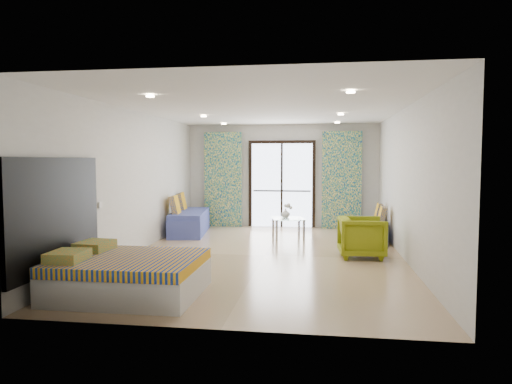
# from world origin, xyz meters

# --- Properties ---
(floor) EXTENTS (5.00, 7.50, 0.01)m
(floor) POSITION_xyz_m (0.00, 0.00, 0.00)
(floor) COLOR tan
(floor) RESTS_ON ground
(ceiling) EXTENTS (5.00, 7.50, 0.01)m
(ceiling) POSITION_xyz_m (0.00, 0.00, 2.70)
(ceiling) COLOR silver
(ceiling) RESTS_ON ground
(wall_back) EXTENTS (5.00, 0.01, 2.70)m
(wall_back) POSITION_xyz_m (0.00, 3.75, 1.35)
(wall_back) COLOR silver
(wall_back) RESTS_ON ground
(wall_front) EXTENTS (5.00, 0.01, 2.70)m
(wall_front) POSITION_xyz_m (0.00, -3.75, 1.35)
(wall_front) COLOR silver
(wall_front) RESTS_ON ground
(wall_left) EXTENTS (0.01, 7.50, 2.70)m
(wall_left) POSITION_xyz_m (-2.50, 0.00, 1.35)
(wall_left) COLOR silver
(wall_left) RESTS_ON ground
(wall_right) EXTENTS (0.01, 7.50, 2.70)m
(wall_right) POSITION_xyz_m (2.50, 0.00, 1.35)
(wall_right) COLOR silver
(wall_right) RESTS_ON ground
(balcony_door) EXTENTS (1.76, 0.08, 2.28)m
(balcony_door) POSITION_xyz_m (0.00, 3.72, 1.26)
(balcony_door) COLOR black
(balcony_door) RESTS_ON floor
(balcony_rail) EXTENTS (1.52, 0.03, 0.04)m
(balcony_rail) POSITION_xyz_m (0.00, 3.73, 0.95)
(balcony_rail) COLOR #595451
(balcony_rail) RESTS_ON balcony_door
(curtain_left) EXTENTS (1.00, 0.10, 2.50)m
(curtain_left) POSITION_xyz_m (-1.55, 3.57, 1.25)
(curtain_left) COLOR silver
(curtain_left) RESTS_ON floor
(curtain_right) EXTENTS (1.00, 0.10, 2.50)m
(curtain_right) POSITION_xyz_m (1.55, 3.57, 1.25)
(curtain_right) COLOR silver
(curtain_right) RESTS_ON floor
(downlight_a) EXTENTS (0.12, 0.12, 0.02)m
(downlight_a) POSITION_xyz_m (-1.40, -2.00, 2.67)
(downlight_a) COLOR #FFE0B2
(downlight_a) RESTS_ON ceiling
(downlight_b) EXTENTS (0.12, 0.12, 0.02)m
(downlight_b) POSITION_xyz_m (1.40, -2.00, 2.67)
(downlight_b) COLOR #FFE0B2
(downlight_b) RESTS_ON ceiling
(downlight_c) EXTENTS (0.12, 0.12, 0.02)m
(downlight_c) POSITION_xyz_m (-1.40, 1.00, 2.67)
(downlight_c) COLOR #FFE0B2
(downlight_c) RESTS_ON ceiling
(downlight_d) EXTENTS (0.12, 0.12, 0.02)m
(downlight_d) POSITION_xyz_m (1.40, 1.00, 2.67)
(downlight_d) COLOR #FFE0B2
(downlight_d) RESTS_ON ceiling
(downlight_e) EXTENTS (0.12, 0.12, 0.02)m
(downlight_e) POSITION_xyz_m (-1.40, 3.00, 2.67)
(downlight_e) COLOR #FFE0B2
(downlight_e) RESTS_ON ceiling
(downlight_f) EXTENTS (0.12, 0.12, 0.02)m
(downlight_f) POSITION_xyz_m (1.40, 3.00, 2.67)
(downlight_f) COLOR #FFE0B2
(downlight_f) RESTS_ON ceiling
(headboard) EXTENTS (0.06, 2.10, 1.50)m
(headboard) POSITION_xyz_m (-2.46, -2.70, 1.05)
(headboard) COLOR black
(headboard) RESTS_ON floor
(switch_plate) EXTENTS (0.02, 0.10, 0.10)m
(switch_plate) POSITION_xyz_m (-2.47, -1.45, 1.05)
(switch_plate) COLOR silver
(switch_plate) RESTS_ON wall_left
(bed) EXTENTS (1.83, 1.49, 0.63)m
(bed) POSITION_xyz_m (-1.47, -2.70, 0.26)
(bed) COLOR silver
(bed) RESTS_ON floor
(daybed_left) EXTENTS (1.01, 2.03, 0.96)m
(daybed_left) POSITION_xyz_m (-2.12, 2.28, 0.30)
(daybed_left) COLOR #404C99
(daybed_left) RESTS_ON floor
(daybed_right) EXTENTS (0.66, 1.61, 0.79)m
(daybed_right) POSITION_xyz_m (2.11, 1.96, 0.24)
(daybed_right) COLOR #404C99
(daybed_right) RESTS_ON floor
(coffee_table) EXTENTS (0.83, 0.83, 0.80)m
(coffee_table) POSITION_xyz_m (0.30, 1.93, 0.41)
(coffee_table) COLOR silver
(coffee_table) RESTS_ON floor
(vase) EXTENTS (0.22, 0.23, 0.20)m
(vase) POSITION_xyz_m (0.23, 2.00, 0.56)
(vase) COLOR white
(vase) RESTS_ON coffee_table
(armchair) EXTENTS (0.78, 0.83, 0.81)m
(armchair) POSITION_xyz_m (1.77, 0.09, 0.40)
(armchair) COLOR olive
(armchair) RESTS_ON floor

